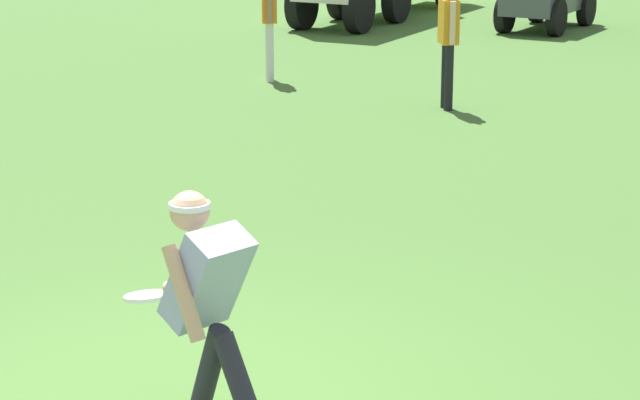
{
  "coord_description": "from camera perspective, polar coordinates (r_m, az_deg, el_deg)",
  "views": [
    {
      "loc": [
        3.82,
        -5.43,
        3.05
      ],
      "look_at": [
        0.18,
        1.45,
        0.9
      ],
      "focal_mm": 70.0,
      "sensor_mm": 36.0,
      "label": 1
    }
  ],
  "objects": [
    {
      "name": "frisbee_thrower",
      "position": [
        6.49,
        -5.09,
        -5.0
      ],
      "size": [
        1.05,
        0.65,
        1.4
      ],
      "color": "#23232D",
      "rests_on": "ground_plane"
    },
    {
      "name": "frisbee_in_flight",
      "position": [
        7.24,
        -7.91,
        -4.38
      ],
      "size": [
        0.37,
        0.37,
        0.06
      ],
      "color": "white"
    },
    {
      "name": "teammate_near_sideline",
      "position": [
        15.53,
        5.89,
        7.57
      ],
      "size": [
        0.36,
        0.44,
        1.56
      ],
      "color": "black",
      "rests_on": "ground_plane"
    },
    {
      "name": "teammate_midfield",
      "position": [
        17.48,
        -2.34,
        8.51
      ],
      "size": [
        0.35,
        0.45,
        1.56
      ],
      "color": "silver",
      "rests_on": "ground_plane"
    }
  ]
}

